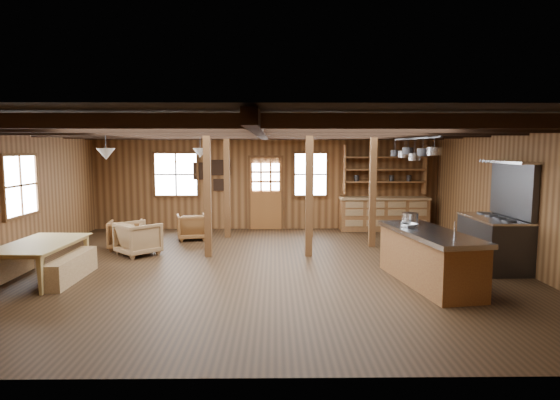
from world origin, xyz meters
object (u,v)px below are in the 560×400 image
Objects in this scene: commercial_range at (497,234)px; armchair_b at (192,227)px; armchair_c at (138,238)px; armchair_a at (125,235)px; dining_table at (43,261)px; kitchen_island at (429,257)px.

commercial_range reaches higher than armchair_b.
armchair_a is at bearing -7.74° from armchair_c.
commercial_range is at bearing -83.26° from dining_table.
kitchen_island is at bearing -146.91° from commercial_range.
commercial_range is 1.09× the size of dining_table.
commercial_range is (1.71, 1.11, 0.19)m from kitchen_island.
kitchen_island reaches higher than armchair_c.
dining_table is at bearing -174.73° from commercial_range.
dining_table is 2.27m from armchair_c.
armchair_b is at bearing -71.68° from armchair_c.
commercial_range is 2.83× the size of armchair_a.
kitchen_island is 6.30m from armchair_b.
commercial_range reaches higher than dining_table.
commercial_range is at bearing 157.38° from armchair_a.
dining_table is (-8.54, -0.79, -0.33)m from commercial_range.
armchair_c is (-5.70, 2.29, -0.11)m from kitchen_island.
armchair_c reaches higher than dining_table.
armchair_b is at bearing -150.15° from armchair_a.
kitchen_island reaches higher than armchair_a.
armchair_b is at bearing 130.61° from kitchen_island.
kitchen_island reaches higher than armchair_b.
dining_table is at bearing 167.84° from kitchen_island.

